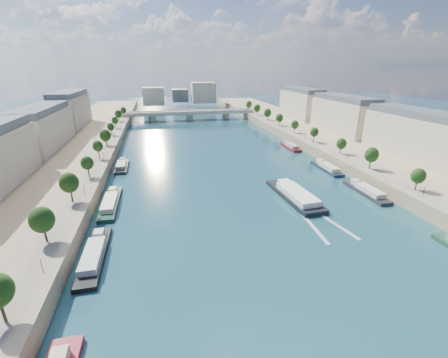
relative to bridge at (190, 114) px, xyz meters
name	(u,v)px	position (x,y,z in m)	size (l,w,h in m)	color
ground	(224,169)	(0.00, -136.16, -5.08)	(700.00, 700.00, 0.00)	#0C2639
quay_left	(50,176)	(-72.00, -136.16, -2.58)	(44.00, 520.00, 5.00)	#9E8460
quay_right	(364,155)	(72.00, -136.16, -2.58)	(44.00, 520.00, 5.00)	#9E8460
pave_left	(89,168)	(-57.00, -136.16, -0.03)	(14.00, 520.00, 0.10)	gray
pave_right	(337,151)	(57.00, -136.16, -0.03)	(14.00, 520.00, 0.10)	gray
trees_left	(93,153)	(-55.00, -134.16, 5.39)	(4.80, 268.80, 8.26)	#382B1E
trees_right	(324,136)	(55.00, -126.16, 5.39)	(4.80, 268.80, 8.26)	#382B1E
lamps_left	(95,168)	(-52.50, -146.16, 2.70)	(0.36, 200.36, 4.28)	black
lamps_right	(324,144)	(52.50, -131.16, 2.70)	(0.36, 200.36, 4.28)	black
buildings_left	(18,137)	(-85.00, -124.16, 11.37)	(16.00, 226.00, 23.20)	beige
buildings_right	(375,122)	(85.00, -124.16, 11.37)	(16.00, 226.00, 23.20)	beige
skyline	(184,94)	(3.19, 83.37, 9.57)	(79.00, 42.00, 22.00)	beige
bridge	(190,114)	(0.00, 0.00, 0.00)	(112.00, 12.00, 8.15)	#C1B79E
tour_barge	(295,195)	(17.87, -172.54, -3.92)	(10.33, 30.34, 4.06)	black
wake	(318,220)	(17.87, -189.09, -5.06)	(10.75, 26.02, 0.04)	silver
moored_barges_left	(94,257)	(-45.50, -195.75, -4.24)	(5.00, 154.47, 3.60)	#1A213A
moored_barges_right	(380,199)	(45.50, -181.58, -4.24)	(5.00, 165.33, 3.60)	black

